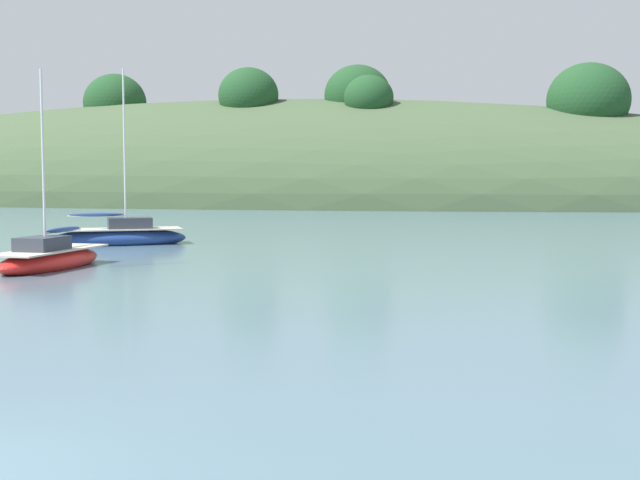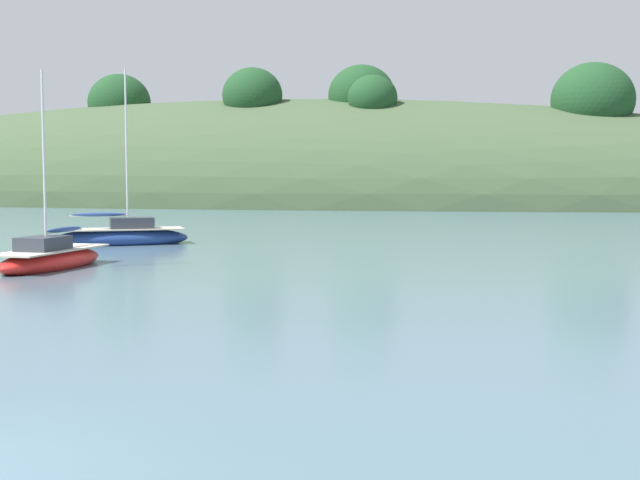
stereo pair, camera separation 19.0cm
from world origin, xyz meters
TOP-DOWN VIEW (x-y plane):
  - far_shoreline_hill at (-24.84, 89.11)m, footprint 150.00×36.00m
  - sailboat_cream_ketch at (-12.54, 30.11)m, footprint 6.83×5.29m
  - sailboat_red_portside at (-10.15, 19.63)m, footprint 2.14×5.88m

SIDE VIEW (x-z plane):
  - far_shoreline_hill at x=-24.84m, z-range -14.14..14.44m
  - sailboat_red_portside at x=-10.15m, z-range -3.36..4.09m
  - sailboat_cream_ketch at x=-12.54m, z-range -4.04..4.85m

